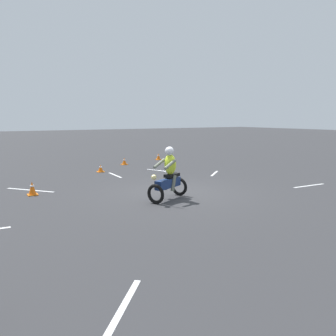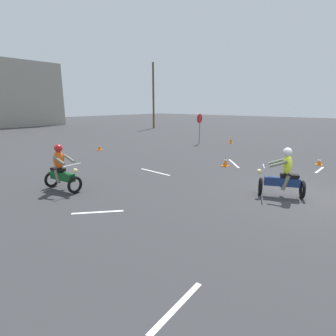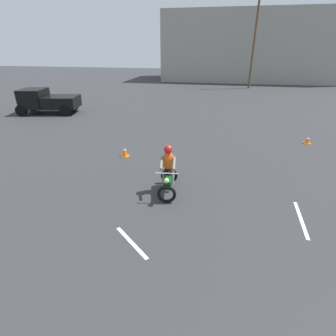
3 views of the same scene
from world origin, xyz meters
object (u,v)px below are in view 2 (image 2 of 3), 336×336
(traffic_cone_far_right, at_px, (99,147))
(traffic_cone_far_center, at_px, (225,162))
(utility_pole_near, at_px, (153,96))
(motorcycle_rider_foreground, at_px, (283,176))
(traffic_cone_near_left, at_px, (231,140))
(traffic_cone_mid_left, at_px, (319,162))
(stop_sign, at_px, (200,123))
(motorcycle_rider_background, at_px, (61,170))

(traffic_cone_far_right, distance_m, traffic_cone_far_center, 8.90)
(traffic_cone_far_center, height_order, utility_pole_near, utility_pole_near)
(traffic_cone_far_right, bearing_deg, utility_pole_near, 30.72)
(motorcycle_rider_foreground, xyz_separation_m, traffic_cone_near_left, (10.43, 7.15, -0.51))
(traffic_cone_near_left, distance_m, traffic_cone_mid_left, 8.30)
(traffic_cone_far_center, bearing_deg, traffic_cone_near_left, 25.09)
(motorcycle_rider_foreground, bearing_deg, traffic_cone_far_right, 58.11)
(traffic_cone_far_right, distance_m, utility_pole_near, 17.58)
(stop_sign, bearing_deg, traffic_cone_mid_left, -104.89)
(motorcycle_rider_background, bearing_deg, traffic_cone_far_right, -141.93)
(motorcycle_rider_background, xyz_separation_m, traffic_cone_near_left, (14.78, 0.88, -0.51))
(stop_sign, height_order, traffic_cone_far_center, stop_sign)
(motorcycle_rider_background, height_order, traffic_cone_mid_left, motorcycle_rider_background)
(motorcycle_rider_foreground, distance_m, motorcycle_rider_background, 7.63)
(traffic_cone_near_left, bearing_deg, stop_sign, 137.63)
(motorcycle_rider_foreground, relative_size, traffic_cone_mid_left, 4.74)
(traffic_cone_far_center, xyz_separation_m, utility_pole_near, (13.55, 17.58, 3.83))
(motorcycle_rider_foreground, distance_m, traffic_cone_far_right, 12.52)
(stop_sign, height_order, traffic_cone_near_left, stop_sign)
(stop_sign, height_order, utility_pole_near, utility_pole_near)
(traffic_cone_mid_left, xyz_separation_m, utility_pole_near, (10.22, 21.11, 3.88))
(motorcycle_rider_background, height_order, stop_sign, stop_sign)
(traffic_cone_far_right, xyz_separation_m, traffic_cone_far_center, (1.19, -8.82, 0.04))
(traffic_cone_near_left, xyz_separation_m, utility_pole_near, (5.93, 14.01, 3.83))
(motorcycle_rider_foreground, height_order, motorcycle_rider_background, same)
(motorcycle_rider_foreground, xyz_separation_m, stop_sign, (8.50, 8.92, 0.91))
(motorcycle_rider_background, relative_size, utility_pole_near, 0.20)
(traffic_cone_near_left, relative_size, traffic_cone_far_right, 1.17)
(motorcycle_rider_background, bearing_deg, traffic_cone_near_left, 175.73)
(stop_sign, relative_size, traffic_cone_mid_left, 6.57)
(motorcycle_rider_background, relative_size, traffic_cone_mid_left, 4.74)
(traffic_cone_mid_left, bearing_deg, stop_sign, 75.11)
(motorcycle_rider_foreground, relative_size, traffic_cone_far_center, 3.60)
(motorcycle_rider_background, xyz_separation_m, stop_sign, (12.85, 2.64, 0.91))
(traffic_cone_mid_left, bearing_deg, utility_pole_near, 64.16)
(traffic_cone_mid_left, xyz_separation_m, traffic_cone_far_center, (-3.33, 3.54, 0.06))
(traffic_cone_far_right, bearing_deg, traffic_cone_mid_left, -69.90)
(motorcycle_rider_background, relative_size, traffic_cone_near_left, 3.70)
(stop_sign, distance_m, traffic_cone_mid_left, 9.29)
(motorcycle_rider_background, bearing_deg, traffic_cone_far_center, 151.73)
(motorcycle_rider_foreground, relative_size, motorcycle_rider_background, 1.00)
(traffic_cone_far_right, bearing_deg, stop_sign, -26.87)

